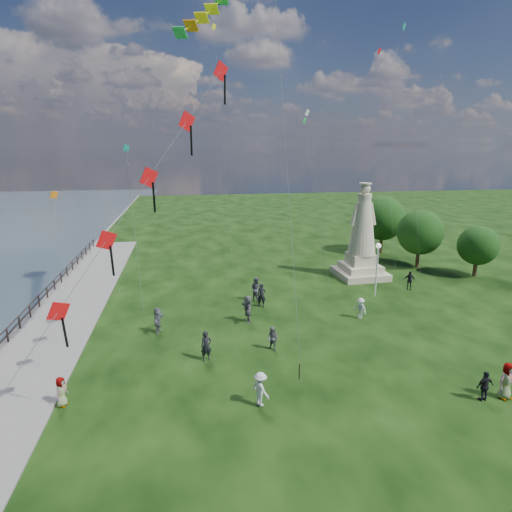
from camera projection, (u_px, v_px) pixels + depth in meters
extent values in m
cube|color=slate|center=(6.00, 346.00, 26.63)|extent=(0.30, 160.00, 0.60)
cube|color=slate|center=(37.00, 355.00, 25.04)|extent=(5.00, 60.00, 0.10)
cylinder|color=black|center=(8.00, 336.00, 26.48)|extent=(0.11, 0.11, 1.00)
cylinder|color=black|center=(19.00, 323.00, 28.39)|extent=(0.11, 0.11, 1.00)
cylinder|color=black|center=(30.00, 312.00, 30.30)|extent=(0.11, 0.11, 1.00)
cylinder|color=black|center=(39.00, 302.00, 32.21)|extent=(0.11, 0.11, 1.00)
cylinder|color=black|center=(47.00, 293.00, 34.12)|extent=(0.11, 0.11, 1.00)
cylinder|color=black|center=(55.00, 285.00, 36.04)|extent=(0.11, 0.11, 1.00)
cylinder|color=black|center=(61.00, 278.00, 37.95)|extent=(0.11, 0.11, 1.00)
cylinder|color=black|center=(67.00, 272.00, 39.86)|extent=(0.11, 0.11, 1.00)
cylinder|color=black|center=(72.00, 266.00, 41.77)|extent=(0.11, 0.11, 1.00)
cylinder|color=black|center=(77.00, 261.00, 43.68)|extent=(0.11, 0.11, 1.00)
cylinder|color=black|center=(82.00, 256.00, 45.59)|extent=(0.11, 0.11, 1.00)
cylinder|color=black|center=(86.00, 251.00, 47.50)|extent=(0.11, 0.11, 1.00)
cylinder|color=black|center=(90.00, 247.00, 49.41)|extent=(0.11, 0.11, 1.00)
cylinder|color=black|center=(93.00, 243.00, 51.32)|extent=(0.11, 0.11, 1.00)
cube|color=black|center=(6.00, 329.00, 26.36)|extent=(0.06, 52.00, 0.06)
cube|color=black|center=(7.00, 335.00, 26.47)|extent=(0.06, 52.00, 0.06)
cube|color=#BBB18D|center=(360.00, 273.00, 39.98)|extent=(4.50, 4.50, 0.61)
cube|color=#BBB18D|center=(360.00, 267.00, 39.83)|extent=(3.42, 3.42, 0.61)
cube|color=#BBB18D|center=(361.00, 259.00, 39.62)|extent=(2.35, 2.35, 1.02)
cylinder|color=#BBB18D|center=(365.00, 196.00, 38.16)|extent=(1.28, 1.28, 0.41)
sphere|color=#BBB18D|center=(365.00, 189.00, 38.00)|extent=(0.94, 0.94, 0.94)
cylinder|color=#BBB18D|center=(366.00, 183.00, 37.87)|extent=(1.12, 1.12, 0.10)
cylinder|color=silver|center=(377.00, 272.00, 34.31)|extent=(0.12, 0.12, 4.13)
sphere|color=white|center=(379.00, 246.00, 33.75)|extent=(0.41, 0.41, 0.41)
cylinder|color=#382314|center=(418.00, 257.00, 42.79)|extent=(0.36, 0.36, 2.22)
sphere|color=black|center=(420.00, 232.00, 42.16)|extent=(4.44, 4.44, 4.44)
cylinder|color=#382314|center=(475.00, 267.00, 40.01)|extent=(0.36, 0.36, 1.82)
sphere|color=black|center=(478.00, 245.00, 39.49)|extent=(3.64, 3.64, 3.64)
cylinder|color=#382314|center=(381.00, 242.00, 48.52)|extent=(0.36, 0.36, 2.45)
sphere|color=black|center=(383.00, 218.00, 47.82)|extent=(4.90, 4.90, 4.90)
imported|color=black|center=(206.00, 346.00, 24.31)|extent=(0.73, 0.57, 1.76)
imported|color=#595960|center=(273.00, 339.00, 25.55)|extent=(0.82, 0.83, 1.49)
imported|color=silver|center=(260.00, 389.00, 20.11)|extent=(1.04, 1.21, 1.68)
imported|color=black|center=(485.00, 386.00, 20.47)|extent=(0.95, 0.56, 1.54)
imported|color=#595960|center=(506.00, 381.00, 20.63)|extent=(1.01, 0.74, 1.86)
imported|color=#595960|center=(158.00, 320.00, 27.99)|extent=(1.06, 1.70, 1.70)
imported|color=black|center=(262.00, 295.00, 32.41)|extent=(0.75, 0.59, 1.81)
imported|color=#595960|center=(256.00, 289.00, 33.65)|extent=(1.04, 1.11, 1.95)
imported|color=silver|center=(360.00, 308.00, 30.23)|extent=(0.93, 1.11, 1.53)
imported|color=black|center=(409.00, 280.00, 36.37)|extent=(1.06, 0.86, 1.61)
imported|color=#595960|center=(61.00, 392.00, 20.06)|extent=(0.64, 0.82, 1.48)
imported|color=#595960|center=(248.00, 309.00, 29.62)|extent=(0.90, 1.84, 1.92)
cube|color=red|center=(59.00, 311.00, 18.10)|extent=(0.87, 0.64, 1.03)
cube|color=black|center=(65.00, 333.00, 18.27)|extent=(0.10, 0.28, 1.48)
cube|color=red|center=(107.00, 240.00, 19.27)|extent=(0.87, 0.64, 1.03)
cube|color=black|center=(112.00, 261.00, 19.44)|extent=(0.10, 0.28, 1.48)
cube|color=red|center=(149.00, 177.00, 20.44)|extent=(0.87, 0.64, 1.03)
cube|color=black|center=(154.00, 197.00, 20.61)|extent=(0.10, 0.28, 1.48)
cube|color=red|center=(187.00, 121.00, 21.61)|extent=(0.87, 0.64, 1.03)
cube|color=black|center=(191.00, 141.00, 21.78)|extent=(0.10, 0.28, 1.48)
cube|color=red|center=(221.00, 71.00, 22.78)|extent=(0.87, 0.64, 1.03)
cube|color=black|center=(225.00, 90.00, 22.95)|extent=(0.10, 0.28, 1.48)
cylinder|color=black|center=(299.00, 372.00, 22.40)|extent=(0.06, 0.06, 0.90)
cube|color=green|center=(221.00, 0.00, 17.61)|extent=(0.67, 0.69, 0.26)
cube|color=#F2F714|center=(212.00, 9.00, 17.17)|extent=(0.65, 0.69, 0.28)
cube|color=#F2F714|center=(202.00, 18.00, 16.72)|extent=(0.64, 0.68, 0.29)
cube|color=orange|center=(191.00, 26.00, 16.27)|extent=(0.62, 0.67, 0.30)
cube|color=green|center=(180.00, 33.00, 15.81)|extent=(0.60, 0.66, 0.31)
cube|color=#16877A|center=(126.00, 148.00, 32.74)|extent=(0.51, 0.39, 0.57)
cylinder|color=#595959|center=(135.00, 229.00, 31.90)|extent=(1.02, 5.02, 11.68)
cube|color=silver|center=(307.00, 113.00, 36.59)|extent=(0.51, 0.39, 0.57)
cylinder|color=#595959|center=(318.00, 201.00, 36.12)|extent=(1.02, 5.02, 14.60)
cube|color=red|center=(379.00, 51.00, 40.78)|extent=(0.51, 0.39, 0.57)
cylinder|color=#595959|center=(388.00, 162.00, 41.06)|extent=(1.02, 5.02, 20.59)
cube|color=#F2F714|center=(214.00, 27.00, 41.91)|extent=(0.51, 0.39, 0.57)
cylinder|color=#595959|center=(223.00, 148.00, 42.52)|extent=(1.02, 5.02, 23.15)
cube|color=green|center=(305.00, 120.00, 44.04)|extent=(0.51, 0.39, 0.57)
cylinder|color=#595959|center=(314.00, 193.00, 43.54)|extent=(1.02, 5.02, 14.36)
cube|color=orange|center=(54.00, 195.00, 30.52)|extent=(0.51, 0.39, 0.57)
cylinder|color=#595959|center=(58.00, 261.00, 29.28)|extent=(1.02, 5.01, 8.46)
cylinder|color=#595959|center=(270.00, 98.00, 40.00)|extent=(1.02, 5.02, 32.29)
cube|color=#16877A|center=(404.00, 27.00, 35.86)|extent=(0.51, 0.39, 0.57)
cylinder|color=#595959|center=(413.00, 159.00, 36.27)|extent=(1.02, 5.02, 21.54)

